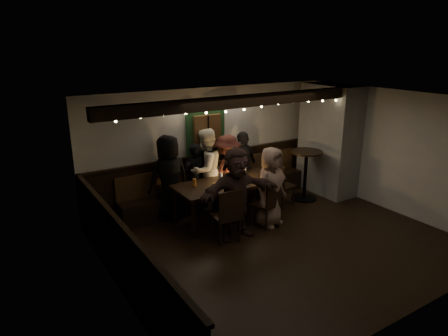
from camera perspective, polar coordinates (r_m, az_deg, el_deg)
room at (r=8.80m, az=7.91°, el=1.22°), size 6.02×5.01×2.62m
dining_table at (r=8.14m, az=0.74°, el=-2.47°), size 2.26×0.97×0.98m
chair_near_left at (r=7.22m, az=0.59°, el=-6.44°), size 0.52×0.52×1.04m
chair_near_right at (r=7.88m, az=6.43°, el=-4.68°), size 0.55×0.55×0.98m
chair_end at (r=8.93m, az=8.00°, el=-2.07°), size 0.50×0.50×0.98m
high_top at (r=9.38m, az=11.58°, el=-0.12°), size 0.73×0.73×1.16m
person_a at (r=8.22m, az=-7.87°, el=-1.35°), size 0.87×0.57×1.77m
person_b at (r=8.58m, az=-4.21°, el=-1.37°), size 0.55×0.37×1.50m
person_c at (r=8.64m, az=-2.63°, el=-0.19°), size 1.06×0.95×1.78m
person_d at (r=8.80m, az=0.43°, el=-0.41°), size 1.16×0.84×1.62m
person_e at (r=9.11m, az=2.76°, el=0.24°), size 1.04×0.75×1.63m
person_f at (r=7.32m, az=1.74°, el=-3.66°), size 1.64×0.59×1.75m
person_g at (r=7.89m, az=6.67°, el=-2.70°), size 0.90×0.72×1.61m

